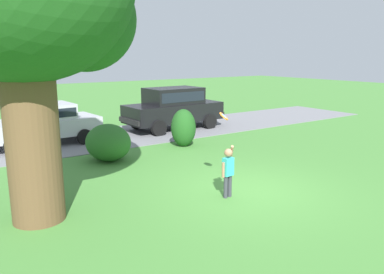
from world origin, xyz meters
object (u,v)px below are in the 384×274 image
at_px(frisbee, 224,116).
at_px(parked_sedan, 44,123).
at_px(parked_suv, 174,106).
at_px(child_thrower, 228,169).

bearing_deg(frisbee, parked_sedan, 108.27).
xyz_separation_m(parked_sedan, parked_suv, (5.75, -0.13, 0.23)).
xyz_separation_m(child_thrower, frisbee, (0.33, 0.60, 1.16)).
bearing_deg(parked_sedan, child_thrower, -75.07).
relative_size(parked_sedan, parked_suv, 0.95).
distance_m(parked_sedan, child_thrower, 8.58).
relative_size(parked_suv, child_thrower, 3.70).
bearing_deg(parked_sedan, frisbee, -71.73).
relative_size(parked_suv, frisbee, 15.05).
bearing_deg(parked_suv, parked_sedan, 178.70).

